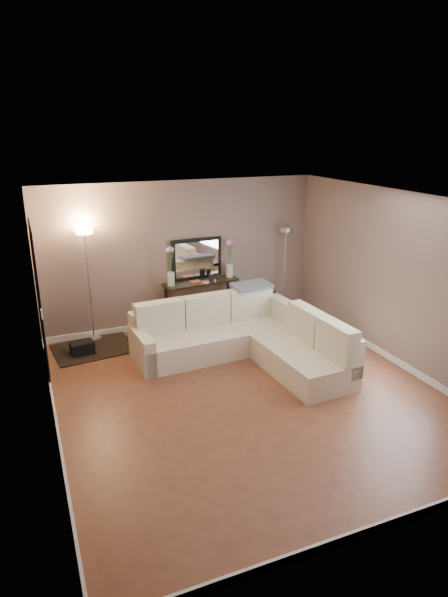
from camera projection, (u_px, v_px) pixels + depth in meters
name	position (u px, v px, depth m)	size (l,w,h in m)	color
floor	(246.00, 392.00, 6.86)	(5.00, 5.50, 0.01)	brown
ceiling	(249.00, 201.00, 6.01)	(5.00, 5.50, 0.01)	white
wall_back	(182.00, 255.00, 8.85)	(5.00, 0.02, 2.60)	gray
wall_front	(391.00, 408.00, 4.02)	(5.00, 0.02, 2.60)	gray
wall_left	(43.00, 331.00, 5.53)	(0.02, 5.50, 2.60)	gray
wall_right	(402.00, 281.00, 7.34)	(0.02, 5.50, 2.60)	gray
baseboard_back	(184.00, 321.00, 9.23)	(5.00, 0.03, 0.10)	white
baseboard_front	(374.00, 529.00, 4.45)	(5.00, 0.03, 0.10)	white
baseboard_left	(57.00, 427.00, 5.95)	(0.03, 5.50, 0.10)	white
baseboard_right	(391.00, 358.00, 7.74)	(0.03, 5.50, 0.10)	white
doorway	(39.00, 301.00, 7.10)	(0.02, 1.20, 2.20)	black
switch_plate	(42.00, 314.00, 6.32)	(0.02, 0.08, 0.12)	white
sectional_sofa	(245.00, 338.00, 7.77)	(2.71, 2.52, 0.91)	beige
throw_blanket	(252.00, 286.00, 8.30)	(0.65, 0.38, 0.05)	slate
console_table	(197.00, 301.00, 9.00)	(1.39, 0.49, 0.84)	black
leaning_mirror	(197.00, 259.00, 8.94)	(0.96, 0.13, 0.75)	black
table_decor	(202.00, 281.00, 8.87)	(0.58, 0.14, 0.14)	#DE4B27
flower_vase_left	(171.00, 270.00, 8.57)	(0.16, 0.14, 0.72)	silver
flower_vase_right	(230.00, 262.00, 9.07)	(0.16, 0.14, 0.72)	silver
floor_lamp_lit	(87.00, 263.00, 8.09)	(0.30, 0.30, 1.92)	silver
floor_lamp_unlit	(285.00, 253.00, 9.36)	(0.27, 0.27, 1.69)	silver
charcoal_rug	(94.00, 348.00, 8.18)	(1.25, 0.94, 0.02)	black
black_bag	(82.00, 349.00, 7.97)	(0.36, 0.25, 0.23)	black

